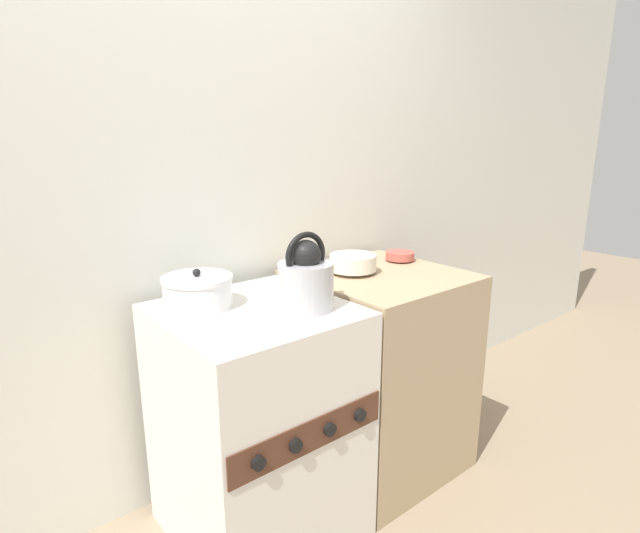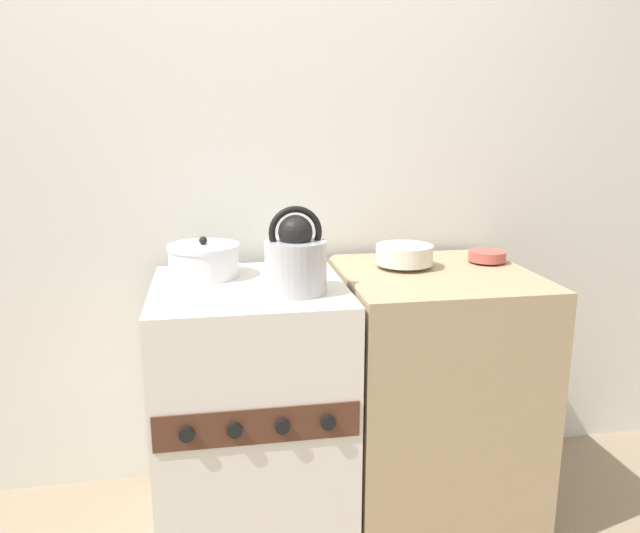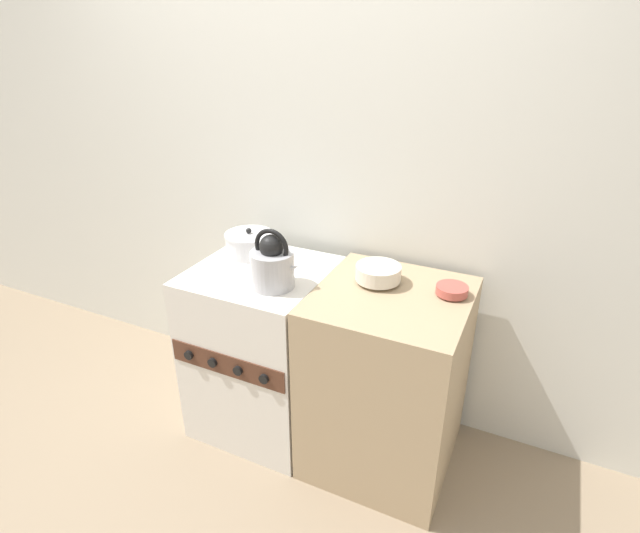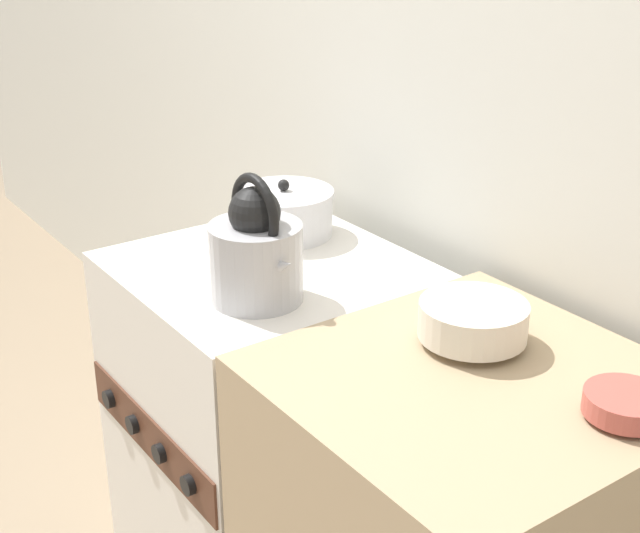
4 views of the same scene
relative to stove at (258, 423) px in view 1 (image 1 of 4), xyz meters
name	(u,v)px [view 1 (image 1 of 4)]	position (x,y,z in m)	size (l,w,h in m)	color
wall_back	(194,193)	(0.00, 0.41, 0.81)	(7.00, 0.06, 2.50)	silver
stove	(258,423)	(0.00, 0.00, 0.00)	(0.62, 0.65, 0.89)	silver
counter	(378,370)	(0.65, 0.02, 0.01)	(0.65, 0.66, 0.90)	tan
kettle	(306,279)	(0.14, -0.11, 0.55)	(0.23, 0.19, 0.27)	#B2B2B7
cooking_pot	(198,292)	(-0.14, 0.14, 0.50)	(0.24, 0.24, 0.14)	silver
enamel_bowl	(353,263)	(0.55, 0.10, 0.50)	(0.20, 0.20, 0.08)	beige
small_ceramic_bowl	(400,256)	(0.87, 0.12, 0.48)	(0.13, 0.13, 0.04)	#B75147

